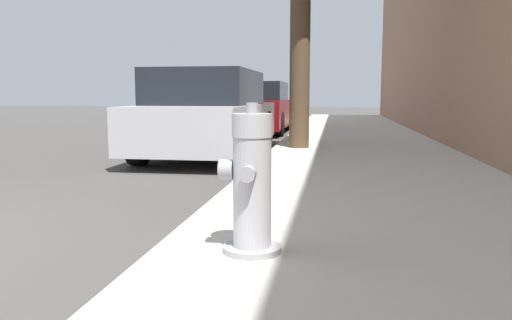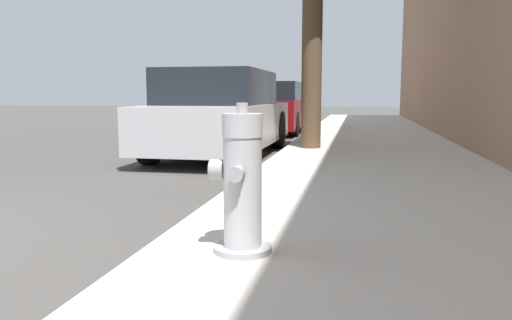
{
  "view_description": "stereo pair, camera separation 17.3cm",
  "coord_description": "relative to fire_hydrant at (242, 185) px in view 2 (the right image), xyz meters",
  "views": [
    {
      "loc": [
        3.21,
        -2.38,
        1.02
      ],
      "look_at": [
        2.59,
        1.5,
        0.51
      ],
      "focal_mm": 35.0,
      "sensor_mm": 36.0,
      "label": 1
    },
    {
      "loc": [
        3.38,
        -2.35,
        1.02
      ],
      "look_at": [
        2.59,
        1.5,
        0.51
      ],
      "focal_mm": 35.0,
      "sensor_mm": 36.0,
      "label": 2
    }
  ],
  "objects": [
    {
      "name": "sidewalk_slab",
      "position": [
        0.9,
        -0.3,
        -0.45
      ],
      "size": [
        2.94,
        40.0,
        0.14
      ],
      "color": "beige",
      "rests_on": "ground_plane"
    },
    {
      "name": "parked_car_near",
      "position": [
        -1.63,
        5.45,
        0.17
      ],
      "size": [
        1.69,
        4.23,
        1.41
      ],
      "color": "#B7B7BC",
      "rests_on": "ground_plane"
    },
    {
      "name": "fire_hydrant",
      "position": [
        0.0,
        0.0,
        0.0
      ],
      "size": [
        0.35,
        0.34,
        0.83
      ],
      "color": "#97979C",
      "rests_on": "sidewalk_slab"
    },
    {
      "name": "parked_car_mid",
      "position": [
        -1.7,
        10.65,
        0.13
      ],
      "size": [
        1.78,
        3.86,
        1.35
      ],
      "color": "maroon",
      "rests_on": "ground_plane"
    }
  ]
}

